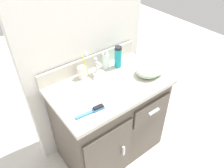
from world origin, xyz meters
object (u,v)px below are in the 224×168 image
at_px(toothbrush_cup, 82,72).
at_px(shaving_cream_can, 118,57).
at_px(soap_dispenser, 106,61).
at_px(hairbrush, 94,110).
at_px(hand_towel, 150,71).

distance_m(toothbrush_cup, shaving_cream_can, 0.31).
xyz_separation_m(toothbrush_cup, soap_dispenser, (0.21, -0.01, 0.02)).
bearing_deg(soap_dispenser, toothbrush_cup, 178.52).
bearing_deg(hairbrush, shaving_cream_can, 40.78).
bearing_deg(hand_towel, hairbrush, -172.82).
relative_size(soap_dispenser, shaving_cream_can, 0.90).
bearing_deg(shaving_cream_can, hand_towel, -62.40).
xyz_separation_m(soap_dispenser, hand_towel, (0.21, -0.27, -0.03)).
height_order(toothbrush_cup, hand_towel, toothbrush_cup).
distance_m(soap_dispenser, hand_towel, 0.35).
bearing_deg(shaving_cream_can, toothbrush_cup, 171.31).
distance_m(shaving_cream_can, hand_towel, 0.27).
relative_size(toothbrush_cup, hand_towel, 0.96).
xyz_separation_m(toothbrush_cup, shaving_cream_can, (0.30, -0.05, 0.04)).
bearing_deg(soap_dispenser, shaving_cream_can, -23.92).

